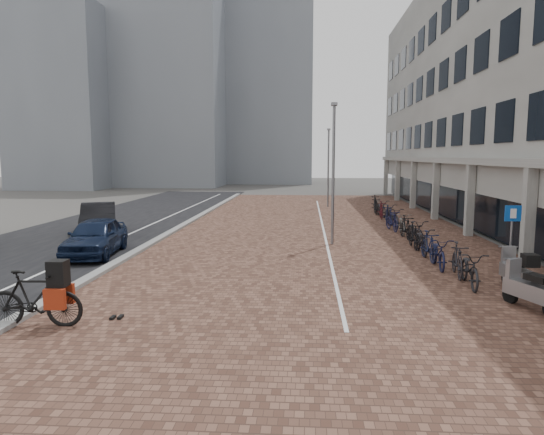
{
  "coord_description": "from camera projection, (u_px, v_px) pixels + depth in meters",
  "views": [
    {
      "loc": [
        1.33,
        -12.92,
        3.7
      ],
      "look_at": [
        0.0,
        6.0,
        1.3
      ],
      "focal_mm": 32.36,
      "sensor_mm": 36.0,
      "label": 1
    }
  ],
  "objects": [
    {
      "name": "ground",
      "position": [
        257.0,
        292.0,
        13.34
      ],
      "size": [
        140.0,
        140.0,
        0.0
      ],
      "primitive_type": "plane",
      "color": "#474442",
      "rests_on": "ground"
    },
    {
      "name": "plaza_brick",
      "position": [
        319.0,
        228.0,
        25.07
      ],
      "size": [
        14.5,
        42.0,
        0.04
      ],
      "primitive_type": "cube",
      "color": "brown",
      "rests_on": "ground"
    },
    {
      "name": "street_asphalt",
      "position": [
        110.0,
        226.0,
        25.84
      ],
      "size": [
        8.0,
        50.0,
        0.03
      ],
      "primitive_type": "cube",
      "color": "black",
      "rests_on": "ground"
    },
    {
      "name": "curb",
      "position": [
        183.0,
        226.0,
        25.56
      ],
      "size": [
        0.35,
        42.0,
        0.14
      ],
      "primitive_type": "cube",
      "color": "gray",
      "rests_on": "ground"
    },
    {
      "name": "lane_line",
      "position": [
        147.0,
        226.0,
        25.7
      ],
      "size": [
        0.12,
        44.0,
        0.0
      ],
      "primitive_type": "cube",
      "color": "white",
      "rests_on": "street_asphalt"
    },
    {
      "name": "parking_line",
      "position": [
        323.0,
        228.0,
        25.06
      ],
      "size": [
        0.1,
        30.0,
        0.0
      ],
      "primitive_type": "cube",
      "color": "white",
      "rests_on": "plaza_brick"
    },
    {
      "name": "office_building",
      "position": [
        517.0,
        70.0,
        27.21
      ],
      "size": [
        8.4,
        40.0,
        15.0
      ],
      "color": "#A7A7A1",
      "rests_on": "ground"
    },
    {
      "name": "bg_towers",
      "position": [
        182.0,
        73.0,
        61.02
      ],
      "size": [
        33.0,
        23.0,
        32.0
      ],
      "color": "gray",
      "rests_on": "ground"
    },
    {
      "name": "car_navy",
      "position": [
        95.0,
        237.0,
        18.23
      ],
      "size": [
        2.13,
        4.28,
        1.4
      ],
      "primitive_type": "imported",
      "rotation": [
        0.0,
        0.0,
        0.12
      ],
      "color": "#0E1934",
      "rests_on": "ground"
    },
    {
      "name": "car_dark",
      "position": [
        99.0,
        218.0,
        23.33
      ],
      "size": [
        3.07,
        4.68,
        1.46
      ],
      "primitive_type": "imported",
      "rotation": [
        0.0,
        0.0,
        0.38
      ],
      "color": "black",
      "rests_on": "ground"
    },
    {
      "name": "hero_bike",
      "position": [
        34.0,
        298.0,
        10.55
      ],
      "size": [
        2.12,
        0.68,
        1.48
      ],
      "rotation": [
        0.0,
        0.0,
        1.61
      ],
      "color": "black",
      "rests_on": "ground"
    },
    {
      "name": "shoes",
      "position": [
        116.0,
        318.0,
        11.08
      ],
      "size": [
        0.32,
        0.27,
        0.08
      ],
      "primitive_type": null,
      "rotation": [
        0.0,
        0.0,
        0.03
      ],
      "color": "black",
      "rests_on": "ground"
    },
    {
      "name": "scooter_front",
      "position": [
        517.0,
        270.0,
        13.36
      ],
      "size": [
        0.57,
        1.73,
        1.18
      ],
      "primitive_type": null,
      "rotation": [
        0.0,
        0.0,
        0.02
      ],
      "color": "#9B9BA0",
      "rests_on": "ground"
    },
    {
      "name": "scooter_back",
      "position": [
        532.0,
        287.0,
        11.64
      ],
      "size": [
        1.13,
        1.81,
        1.19
      ],
      "primitive_type": null,
      "rotation": [
        0.0,
        0.0,
        0.37
      ],
      "color": "gray",
      "rests_on": "ground"
    },
    {
      "name": "parking_sign",
      "position": [
        512.0,
        231.0,
        14.45
      ],
      "size": [
        0.47,
        0.09,
        2.25
      ],
      "rotation": [
        0.0,
        0.0,
        -0.0
      ],
      "color": "slate",
      "rests_on": "ground"
    },
    {
      "name": "lamp_near",
      "position": [
        333.0,
        176.0,
        20.1
      ],
      "size": [
        0.12,
        0.12,
        5.76
      ],
      "primitive_type": "cylinder",
      "color": "slate",
      "rests_on": "ground"
    },
    {
      "name": "lamp_far",
      "position": [
        328.0,
        169.0,
        35.0
      ],
      "size": [
        0.12,
        0.12,
        5.55
      ],
      "primitive_type": "cylinder",
      "color": "slate",
      "rests_on": "ground"
    },
    {
      "name": "bike_row",
      "position": [
        400.0,
        223.0,
        23.41
      ],
      "size": [
        1.32,
        21.46,
        1.05
      ],
      "color": "black",
      "rests_on": "ground"
    }
  ]
}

